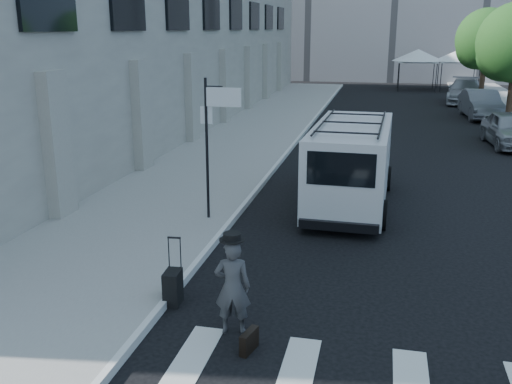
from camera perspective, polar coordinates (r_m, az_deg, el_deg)
The scene contains 14 objects.
ground at distance 11.17m, azimuth 3.27°, elevation -9.30°, with size 120.00×120.00×0.00m, color black.
sidewalk_left at distance 27.03m, azimuth -0.05°, elevation 6.03°, with size 4.50×48.00×0.15m, color gray.
building_left at distance 30.91m, azimuth -13.09°, elevation 17.93°, with size 10.00×44.00×12.00m, color gray.
sign_pole at distance 13.92m, azimuth -4.06°, elevation 7.23°, with size 1.03×0.07×3.50m.
tree_far at distance 39.58m, azimuth 21.86°, elevation 13.78°, with size 3.80×3.83×6.03m.
tent_left at distance 48.08m, azimuth 15.90°, elevation 13.00°, with size 4.00×4.00×3.20m.
tent_right at distance 48.84m, azimuth 19.71°, elevation 12.72°, with size 4.00×4.00×3.20m.
businessman at distance 9.23m, azimuth -2.36°, elevation -9.49°, with size 0.58×0.38×1.60m, color #3D3E40.
briefcase at distance 9.02m, azimuth -0.69°, elevation -14.69°, with size 0.12×0.44×0.34m, color black.
suitcase at distance 10.43m, azimuth -8.31°, elevation -9.42°, with size 0.30×0.45×1.21m.
cargo_van at distance 16.07m, azimuth 9.52°, elevation 2.89°, with size 2.28×6.08×2.27m.
parked_car_a at distance 26.19m, azimuth 24.06°, elevation 5.76°, with size 1.71×4.25×1.45m, color gray.
parked_car_b at distance 33.97m, azimuth 21.58°, elevation 8.17°, with size 1.63×4.68×1.54m, color slate.
parked_car_c at distance 40.58m, azimuth 20.22°, elevation 9.45°, with size 2.23×5.49×1.59m, color #9EA0A6.
Camera 1 is at (1.59, -9.97, 4.78)m, focal length 40.00 mm.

